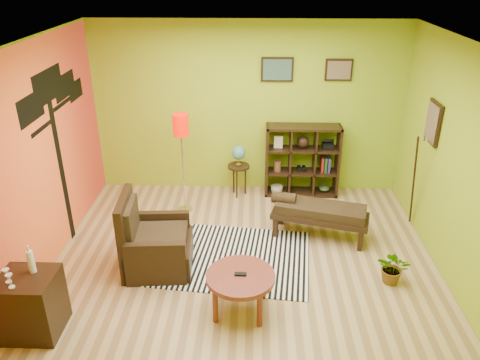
{
  "coord_description": "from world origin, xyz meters",
  "views": [
    {
      "loc": [
        0.11,
        -5.06,
        3.62
      ],
      "look_at": [
        -0.06,
        0.32,
        1.05
      ],
      "focal_mm": 35.0,
      "sensor_mm": 36.0,
      "label": 1
    }
  ],
  "objects_px": {
    "globe_table": "(239,158)",
    "armchair": "(153,246)",
    "coffee_table": "(240,280)",
    "floor_lamp": "(181,134)",
    "bench": "(318,212)",
    "cube_shelf": "(303,161)",
    "potted_plant": "(393,271)",
    "side_cabinet": "(31,304)"
  },
  "relations": [
    {
      "from": "cube_shelf",
      "to": "bench",
      "type": "height_order",
      "value": "cube_shelf"
    },
    {
      "from": "floor_lamp",
      "to": "globe_table",
      "type": "xyz_separation_m",
      "value": [
        0.83,
        0.56,
        -0.61
      ]
    },
    {
      "from": "coffee_table",
      "to": "floor_lamp",
      "type": "height_order",
      "value": "floor_lamp"
    },
    {
      "from": "coffee_table",
      "to": "bench",
      "type": "distance_m",
      "value": 1.89
    },
    {
      "from": "bench",
      "to": "floor_lamp",
      "type": "bearing_deg",
      "value": 160.66
    },
    {
      "from": "armchair",
      "to": "potted_plant",
      "type": "bearing_deg",
      "value": -4.38
    },
    {
      "from": "globe_table",
      "to": "bench",
      "type": "distance_m",
      "value": 1.72
    },
    {
      "from": "globe_table",
      "to": "bench",
      "type": "bearing_deg",
      "value": -47.4
    },
    {
      "from": "armchair",
      "to": "potted_plant",
      "type": "distance_m",
      "value": 2.99
    },
    {
      "from": "armchair",
      "to": "cube_shelf",
      "type": "height_order",
      "value": "cube_shelf"
    },
    {
      "from": "armchair",
      "to": "bench",
      "type": "xyz_separation_m",
      "value": [
        2.16,
        0.81,
        0.09
      ]
    },
    {
      "from": "coffee_table",
      "to": "cube_shelf",
      "type": "relative_size",
      "value": 0.64
    },
    {
      "from": "coffee_table",
      "to": "side_cabinet",
      "type": "height_order",
      "value": "side_cabinet"
    },
    {
      "from": "armchair",
      "to": "globe_table",
      "type": "height_order",
      "value": "armchair"
    },
    {
      "from": "cube_shelf",
      "to": "potted_plant",
      "type": "height_order",
      "value": "cube_shelf"
    },
    {
      "from": "coffee_table",
      "to": "side_cabinet",
      "type": "distance_m",
      "value": 2.22
    },
    {
      "from": "side_cabinet",
      "to": "cube_shelf",
      "type": "height_order",
      "value": "cube_shelf"
    },
    {
      "from": "floor_lamp",
      "to": "bench",
      "type": "bearing_deg",
      "value": -19.34
    },
    {
      "from": "floor_lamp",
      "to": "globe_table",
      "type": "height_order",
      "value": "floor_lamp"
    },
    {
      "from": "globe_table",
      "to": "coffee_table",
      "type": "bearing_deg",
      "value": -87.55
    },
    {
      "from": "floor_lamp",
      "to": "potted_plant",
      "type": "xyz_separation_m",
      "value": [
        2.79,
        -1.73,
        -1.11
      ]
    },
    {
      "from": "armchair",
      "to": "side_cabinet",
      "type": "height_order",
      "value": "armchair"
    },
    {
      "from": "coffee_table",
      "to": "globe_table",
      "type": "xyz_separation_m",
      "value": [
        -0.12,
        2.83,
        0.26
      ]
    },
    {
      "from": "globe_table",
      "to": "cube_shelf",
      "type": "xyz_separation_m",
      "value": [
        1.06,
        0.08,
        -0.06
      ]
    },
    {
      "from": "globe_table",
      "to": "armchair",
      "type": "bearing_deg",
      "value": -116.1
    },
    {
      "from": "coffee_table",
      "to": "side_cabinet",
      "type": "relative_size",
      "value": 0.76
    },
    {
      "from": "floor_lamp",
      "to": "bench",
      "type": "height_order",
      "value": "floor_lamp"
    },
    {
      "from": "coffee_table",
      "to": "armchair",
      "type": "bearing_deg",
      "value": 145.66
    },
    {
      "from": "coffee_table",
      "to": "floor_lamp",
      "type": "bearing_deg",
      "value": 112.6
    },
    {
      "from": "coffee_table",
      "to": "globe_table",
      "type": "relative_size",
      "value": 0.88
    },
    {
      "from": "armchair",
      "to": "cube_shelf",
      "type": "xyz_separation_m",
      "value": [
        2.06,
        2.15,
        0.29
      ]
    },
    {
      "from": "floor_lamp",
      "to": "cube_shelf",
      "type": "xyz_separation_m",
      "value": [
        1.88,
        0.64,
        -0.68
      ]
    },
    {
      "from": "coffee_table",
      "to": "armchair",
      "type": "distance_m",
      "value": 1.37
    },
    {
      "from": "coffee_table",
      "to": "side_cabinet",
      "type": "xyz_separation_m",
      "value": [
        -2.18,
        -0.41,
        -0.06
      ]
    },
    {
      "from": "side_cabinet",
      "to": "cube_shelf",
      "type": "bearing_deg",
      "value": 46.88
    },
    {
      "from": "coffee_table",
      "to": "cube_shelf",
      "type": "distance_m",
      "value": 3.07
    },
    {
      "from": "armchair",
      "to": "floor_lamp",
      "type": "height_order",
      "value": "floor_lamp"
    },
    {
      "from": "coffee_table",
      "to": "potted_plant",
      "type": "bearing_deg",
      "value": 16.45
    },
    {
      "from": "coffee_table",
      "to": "cube_shelf",
      "type": "height_order",
      "value": "cube_shelf"
    },
    {
      "from": "armchair",
      "to": "floor_lamp",
      "type": "relative_size",
      "value": 0.64
    },
    {
      "from": "coffee_table",
      "to": "bench",
      "type": "bearing_deg",
      "value": 56.82
    },
    {
      "from": "bench",
      "to": "potted_plant",
      "type": "relative_size",
      "value": 3.31
    }
  ]
}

